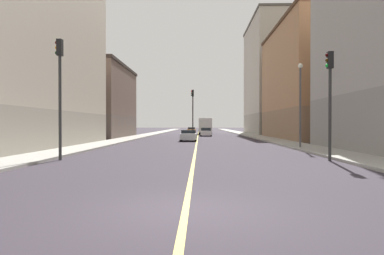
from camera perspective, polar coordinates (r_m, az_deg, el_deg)
name	(u,v)px	position (r m, az deg, el deg)	size (l,w,h in m)	color
ground_plane	(186,210)	(8.09, -1.07, -13.47)	(400.00, 400.00, 0.00)	#312B34
sidewalk_left	(253,136)	(57.55, 10.08, -1.36)	(2.85, 168.00, 0.15)	#9E9B93
sidewalk_right	(143,136)	(57.65, -8.13, -1.35)	(2.85, 168.00, 0.15)	#9E9B93
lane_center_stripe	(198,136)	(56.88, 0.97, -1.44)	(0.16, 154.00, 0.01)	#E5D14C
building_left_mid	(316,82)	(49.14, 19.85, 7.08)	(10.90, 21.29, 15.17)	#8F6B4F
building_left_far	(277,78)	(72.20, 13.83, 7.97)	(10.90, 21.30, 22.65)	#9D9688
building_right_midblock	(90,102)	(53.08, -16.48, 4.11)	(10.90, 17.03, 10.59)	brown
traffic_light_left_near	(330,90)	(19.95, 21.80, 5.77)	(0.40, 0.32, 5.85)	#2D2D2D
traffic_light_right_near	(60,83)	(20.24, -21.03, 6.91)	(0.40, 0.32, 6.59)	#2D2D2D
traffic_light_median_far	(193,107)	(47.17, 0.12, 3.34)	(0.40, 0.32, 6.68)	#2D2D2D
street_lamp_left_near	(300,96)	(28.72, 17.46, 4.97)	(0.36, 0.36, 6.61)	#4C4C51
car_silver	(188,135)	(40.55, -0.60, -1.32)	(1.98, 4.13, 1.30)	silver
car_orange	(192,130)	(75.97, -0.06, -0.47)	(1.91, 4.14, 1.32)	orange
car_white	(206,132)	(57.37, 2.31, -0.76)	(1.92, 4.29, 1.39)	white
box_truck	(205,126)	(67.22, 2.18, 0.25)	(2.58, 7.95, 3.10)	navy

